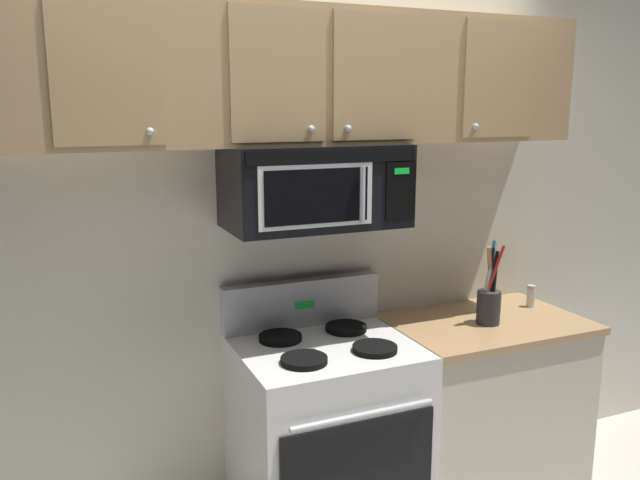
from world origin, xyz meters
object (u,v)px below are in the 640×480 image
Objects in this scene: spice_jar at (496,303)px; over_range_microwave at (315,186)px; utensil_crock_charcoal at (489,300)px; salt_shaker at (531,296)px; stove_range at (326,437)px.

over_range_microwave is at bearing 177.22° from spice_jar.
over_range_microwave is 7.33× the size of spice_jar.
salt_shaker is at bearing 19.50° from utensil_crock_charcoal.
spice_jar is (0.95, 0.07, 0.48)m from stove_range.
salt_shaker is (1.18, 0.09, 0.49)m from stove_range.
utensil_crock_charcoal is at bearing -140.25° from spice_jar.
over_range_microwave is 1.33m from salt_shaker.
utensil_crock_charcoal is (0.82, -0.04, 0.55)m from stove_range.
salt_shaker is 1.09× the size of spice_jar.
stove_range is 9.93× the size of salt_shaker.
spice_jar is at bearing -2.78° from over_range_microwave.
utensil_crock_charcoal is 0.19m from spice_jar.
salt_shaker is at bearing -1.51° from over_range_microwave.
utensil_crock_charcoal is 3.58× the size of salt_shaker.
stove_range is at bearing -175.87° from salt_shaker.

